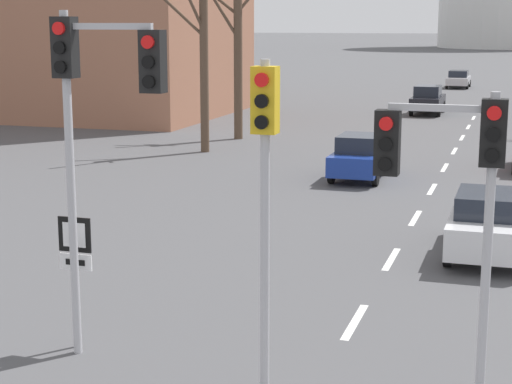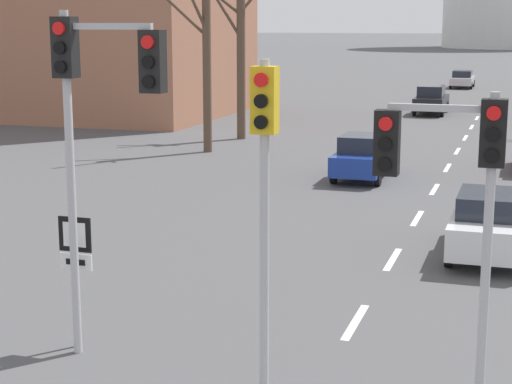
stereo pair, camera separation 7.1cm
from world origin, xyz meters
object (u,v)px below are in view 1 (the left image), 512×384
Objects in this scene: sedan_far_right at (428,100)px; traffic_signal_near_left at (95,99)px; route_sign_post at (76,258)px; traffic_signal_centre_tall at (265,165)px; sedan_near_left at (489,223)px; sedan_near_right at (459,79)px; traffic_signal_near_right at (453,169)px; sedan_far_left at (360,157)px.

traffic_signal_near_left is at bearing -91.26° from sedan_far_right.
traffic_signal_near_left is 2.43× the size of route_sign_post.
sedan_near_left is (2.89, 8.91, -2.69)m from traffic_signal_centre_tall.
traffic_signal_centre_tall reaches higher than sedan_near_right.
sedan_near_left is (5.84, 8.44, -3.51)m from traffic_signal_near_left.
traffic_signal_centre_tall is 1.11× the size of sedan_near_right.
sedan_near_left is at bearing -81.15° from sedan_far_right.
traffic_signal_near_left reaches higher than traffic_signal_near_right.
sedan_near_right is (-4.53, 61.87, -2.69)m from traffic_signal_near_right.
traffic_signal_centre_tall is 1.20× the size of sedan_near_left.
sedan_near_left is 0.95× the size of sedan_far_right.
traffic_signal_near_right is 1.18× the size of sedan_far_left.
traffic_signal_near_left is 1.48× the size of sedan_far_left.
traffic_signal_near_left is 1.27× the size of sedan_near_right.
traffic_signal_near_left is 1.37× the size of sedan_near_left.
sedan_far_right is at bearing 92.90° from traffic_signal_centre_tall.
traffic_signal_near_left is 1.14× the size of traffic_signal_centre_tall.
sedan_far_left is (-4.82, 9.11, 0.00)m from sedan_near_left.
sedan_far_right is (-0.13, 22.71, 0.07)m from sedan_far_left.
traffic_signal_near_right reaches higher than sedan_far_right.
traffic_signal_near_left is 62.25m from sedan_near_right.
traffic_signal_near_left is 40.41m from sedan_far_right.
traffic_signal_centre_tall reaches higher than sedan_far_right.
sedan_far_right is at bearing 90.33° from sedan_far_left.
traffic_signal_centre_tall reaches higher than traffic_signal_near_right.
route_sign_post is 0.53× the size of sedan_far_right.
traffic_signal_near_right is 6.45m from route_sign_post.
sedan_near_right is at bearing 91.75° from traffic_signal_centre_tall.
route_sign_post is at bearing -95.41° from sedan_far_left.
sedan_near_right is at bearing 95.11° from sedan_near_left.
traffic_signal_near_left is 17.92m from sedan_far_left.
sedan_far_left reaches higher than sedan_near_right.
sedan_far_right reaches higher than sedan_far_left.
sedan_far_left is (1.64, 17.28, -0.78)m from route_sign_post.
traffic_signal_near_right is 1.01× the size of sedan_near_right.
traffic_signal_near_right is 0.91× the size of traffic_signal_centre_tall.
sedan_near_right is 44.59m from sedan_far_left.
sedan_near_right is (-1.92, 62.61, -2.74)m from traffic_signal_centre_tall.
traffic_signal_near_left is at bearing -177.19° from traffic_signal_near_right.
sedan_far_right is (-0.15, -21.89, 0.13)m from sedan_near_right.
sedan_near_right is (1.04, 62.14, -3.56)m from traffic_signal_near_left.
traffic_signal_near_left is 10.85m from sedan_near_left.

